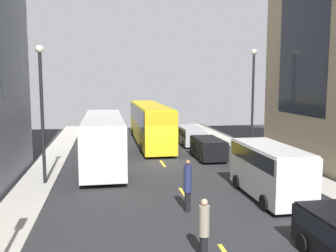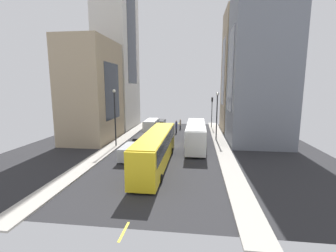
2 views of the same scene
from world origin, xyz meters
name	(u,v)px [view 2 (image 2 of 2)]	position (x,y,z in m)	size (l,w,h in m)	color
ground_plane	(168,145)	(0.00, 0.00, 0.00)	(41.40, 41.40, 0.00)	#28282B
sidewalk_west	(222,147)	(-7.71, 0.00, 0.07)	(1.99, 44.00, 0.15)	#B2ADA3
sidewalk_east	(117,143)	(7.71, 0.00, 0.07)	(1.99, 44.00, 0.15)	#B2ADA3
lane_stripe_0	(179,123)	(0.00, -21.00, 0.01)	(0.16, 2.00, 0.01)	yellow
lane_stripe_1	(176,129)	(0.00, -14.00, 0.01)	(0.16, 2.00, 0.01)	yellow
lane_stripe_2	(173,136)	(0.00, -7.00, 0.01)	(0.16, 2.00, 0.01)	yellow
lane_stripe_3	(168,145)	(0.00, 0.00, 0.01)	(0.16, 2.00, 0.01)	yellow
lane_stripe_4	(160,160)	(0.00, 7.00, 0.01)	(0.16, 2.00, 0.01)	yellow
lane_stripe_5	(148,184)	(0.00, 14.00, 0.01)	(0.16, 2.00, 0.01)	yellow
lane_stripe_6	(124,232)	(0.00, 21.00, 0.01)	(0.16, 2.00, 0.01)	yellow
building_west_0	(240,72)	(-12.02, -13.72, 11.18)	(6.30, 8.57, 22.35)	tan
building_west_1	(261,70)	(-13.10, -3.00, 10.79)	(8.48, 9.17, 21.58)	slate
building_east_0	(116,26)	(11.97, -14.21, 20.21)	(6.21, 11.32, 40.41)	beige
building_east_1	(92,91)	(12.21, -2.20, 7.74)	(6.68, 10.83, 15.47)	tan
city_bus_white	(196,133)	(-4.03, 0.37, 2.01)	(2.80, 11.95, 3.35)	silver
streetcar_yellow	(156,146)	(0.16, 8.84, 2.13)	(2.70, 14.95, 3.59)	yellow
delivery_van_white	(151,125)	(4.02, -8.31, 1.51)	(2.25, 5.62, 2.58)	white
car_silver_0	(130,151)	(3.64, 7.07, 0.97)	(1.99, 4.27, 1.64)	#B7BABF
car_black_1	(160,123)	(3.52, -15.33, 0.89)	(2.05, 4.27, 1.51)	black
car_black_2	(142,140)	(3.55, 0.98, 0.90)	(2.00, 4.02, 1.52)	black
pedestrian_crossing_near	(180,124)	(-0.81, -13.86, 1.05)	(0.35, 0.35, 1.98)	black
pedestrian_waiting_curb	(176,126)	(-0.38, -9.57, 1.24)	(0.36, 0.36, 2.32)	black
traffic_light_near_corner	(212,107)	(-7.11, -15.74, 4.41)	(0.32, 0.44, 6.16)	black
streetlamp_near	(217,111)	(-7.21, -4.26, 4.68)	(0.44, 0.44, 7.45)	black
streetlamp_far	(115,112)	(7.21, 1.69, 4.95)	(0.44, 0.44, 7.95)	black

